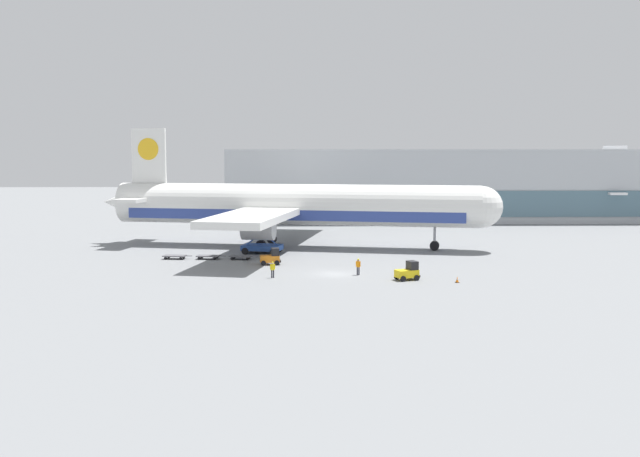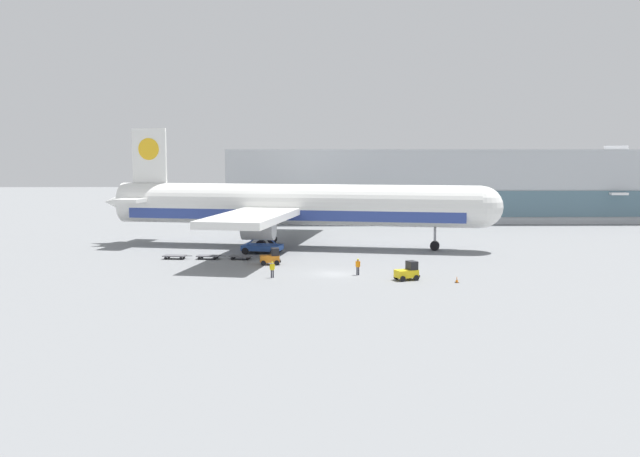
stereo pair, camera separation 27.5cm
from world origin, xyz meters
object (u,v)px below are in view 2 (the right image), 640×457
at_px(baggage_dolly_third, 241,256).
at_px(ground_crew_far, 358,265).
at_px(airplane_main, 289,206).
at_px(scissor_lift_loader, 262,239).
at_px(ground_crew_near, 272,268).
at_px(baggage_tug_mid, 408,272).
at_px(baggage_tug_foreground, 271,257).
at_px(baggage_dolly_second, 208,256).
at_px(baggage_dolly_lead, 175,256).
at_px(traffic_cone_near, 457,280).

distance_m(baggage_dolly_third, ground_crew_far, 18.29).
bearing_deg(airplane_main, baggage_dolly_third, -104.70).
bearing_deg(airplane_main, scissor_lift_loader, -107.13).
bearing_deg(ground_crew_near, baggage_tug_mid, 151.35).
distance_m(airplane_main, baggage_tug_foreground, 16.95).
bearing_deg(baggage_tug_mid, ground_crew_near, 153.25).
height_order(baggage_dolly_third, ground_crew_near, ground_crew_near).
relative_size(baggage_tug_foreground, baggage_dolly_second, 0.69).
distance_m(baggage_dolly_lead, ground_crew_near, 19.05).
height_order(baggage_tug_foreground, traffic_cone_near, baggage_tug_foreground).
distance_m(baggage_dolly_lead, baggage_dolly_third, 8.44).
height_order(baggage_dolly_lead, baggage_dolly_third, same).
bearing_deg(baggage_tug_foreground, ground_crew_far, -44.26).
height_order(airplane_main, baggage_tug_mid, airplane_main).
relative_size(scissor_lift_loader, ground_crew_far, 3.09).
distance_m(baggage_tug_foreground, baggage_tug_mid, 18.46).
height_order(scissor_lift_loader, baggage_dolly_second, scissor_lift_loader).
bearing_deg(baggage_dolly_second, ground_crew_far, -26.49).
height_order(baggage_tug_foreground, baggage_tug_mid, same).
xyz_separation_m(baggage_tug_foreground, baggage_dolly_second, (-8.20, 4.52, -0.49)).
xyz_separation_m(baggage_tug_foreground, traffic_cone_near, (19.89, -12.43, -0.56)).
distance_m(baggage_dolly_lead, ground_crew_far, 25.58).
distance_m(baggage_dolly_lead, baggage_dolly_second, 4.27).
bearing_deg(baggage_dolly_second, baggage_dolly_lead, -175.91).
distance_m(baggage_tug_foreground, baggage_dolly_lead, 13.35).
distance_m(baggage_dolly_second, ground_crew_near, 16.24).
height_order(baggage_dolly_lead, ground_crew_far, ground_crew_far).
height_order(scissor_lift_loader, traffic_cone_near, scissor_lift_loader).
bearing_deg(scissor_lift_loader, ground_crew_near, -71.67).
bearing_deg(ground_crew_far, baggage_dolly_lead, -178.37).
xyz_separation_m(baggage_dolly_lead, ground_crew_near, (13.02, -13.89, 0.66)).
height_order(baggage_dolly_lead, baggage_dolly_second, same).
xyz_separation_m(baggage_tug_mid, traffic_cone_near, (4.88, -1.68, -0.56)).
relative_size(baggage_dolly_third, ground_crew_near, 2.13).
relative_size(airplane_main, baggage_tug_mid, 20.75).
relative_size(baggage_dolly_lead, ground_crew_near, 2.13).
relative_size(scissor_lift_loader, baggage_dolly_lead, 1.51).
bearing_deg(baggage_dolly_lead, scissor_lift_loader, 31.86).
bearing_deg(airplane_main, baggage_tug_foreground, -84.95).
relative_size(airplane_main, traffic_cone_near, 89.85).
distance_m(scissor_lift_loader, baggage_dolly_second, 8.51).
bearing_deg(ground_crew_near, ground_crew_far, 167.11).
relative_size(ground_crew_far, traffic_cone_near, 2.88).
relative_size(baggage_tug_mid, baggage_dolly_third, 0.73).
bearing_deg(ground_crew_near, baggage_dolly_lead, -69.14).
distance_m(airplane_main, traffic_cone_near, 34.20).
xyz_separation_m(airplane_main, scissor_lift_loader, (-3.51, -6.39, -3.86)).
relative_size(ground_crew_near, traffic_cone_near, 2.77).
height_order(baggage_dolly_second, traffic_cone_near, traffic_cone_near).
relative_size(baggage_tug_mid, baggage_dolly_lead, 0.73).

